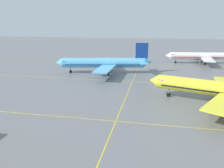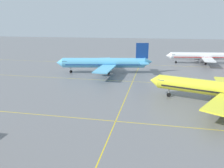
{
  "view_description": "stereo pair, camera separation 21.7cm",
  "coord_description": "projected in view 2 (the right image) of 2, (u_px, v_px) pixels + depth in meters",
  "views": [
    {
      "loc": [
        7.74,
        -11.23,
        20.94
      ],
      "look_at": [
        -3.02,
        43.48,
        5.35
      ],
      "focal_mm": 35.29,
      "sensor_mm": 36.0,
      "label": 1
    },
    {
      "loc": [
        7.95,
        -11.19,
        20.94
      ],
      "look_at": [
        -3.02,
        43.48,
        5.35
      ],
      "focal_mm": 35.29,
      "sensor_mm": 36.0,
      "label": 2
    }
  ],
  "objects": [
    {
      "name": "taxiway_markings",
      "position": [
        126.0,
        96.0,
        64.71
      ],
      "size": [
        169.9,
        151.86,
        0.01
      ],
      "color": "yellow",
      "rests_on": "ground"
    },
    {
      "name": "airliner_third_row",
      "position": [
        105.0,
        63.0,
        93.7
      ],
      "size": [
        41.04,
        34.92,
        12.8
      ],
      "color": "#5BB7E5",
      "rests_on": "ground"
    },
    {
      "name": "airliner_far_left_stand",
      "position": [
        202.0,
        56.0,
        115.76
      ],
      "size": [
        37.17,
        31.8,
        11.56
      ],
      "color": "white",
      "rests_on": "ground"
    }
  ]
}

